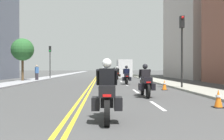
{
  "coord_description": "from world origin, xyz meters",
  "views": [
    {
      "loc": [
        0.87,
        -1.35,
        1.39
      ],
      "look_at": [
        2.11,
        30.05,
        1.2
      ],
      "focal_mm": 40.57,
      "sensor_mm": 36.0,
      "label": 1
    }
  ],
  "objects_px": {
    "motorcycle_6": "(103,73)",
    "traffic_light_far": "(50,56)",
    "traffic_cone_0": "(218,99)",
    "street_tree_0": "(23,50)",
    "motorcycle_3": "(126,77)",
    "parked_truck": "(124,69)",
    "motorcycle_1": "(145,83)",
    "motorcycle_4": "(105,75)",
    "motorcycle_2": "(106,79)",
    "motorcycle_0": "(107,96)",
    "traffic_cone_1": "(164,85)",
    "pedestrian_0": "(37,73)",
    "motorcycle_5": "(117,74)",
    "traffic_light_near": "(182,39)",
    "motorcycle_7": "(114,73)"
  },
  "relations": [
    {
      "from": "traffic_light_far",
      "to": "street_tree_0",
      "type": "distance_m",
      "value": 8.04
    },
    {
      "from": "motorcycle_6",
      "to": "motorcycle_7",
      "type": "bearing_deg",
      "value": 71.68
    },
    {
      "from": "motorcycle_0",
      "to": "motorcycle_4",
      "type": "bearing_deg",
      "value": 90.4
    },
    {
      "from": "motorcycle_3",
      "to": "street_tree_0",
      "type": "bearing_deg",
      "value": 156.14
    },
    {
      "from": "motorcycle_5",
      "to": "motorcycle_7",
      "type": "height_order",
      "value": "motorcycle_5"
    },
    {
      "from": "parked_truck",
      "to": "motorcycle_4",
      "type": "bearing_deg",
      "value": -102.99
    },
    {
      "from": "motorcycle_7",
      "to": "traffic_cone_1",
      "type": "xyz_separation_m",
      "value": [
        1.93,
        -27.21,
        -0.33
      ]
    },
    {
      "from": "motorcycle_5",
      "to": "motorcycle_7",
      "type": "bearing_deg",
      "value": 86.71
    },
    {
      "from": "motorcycle_4",
      "to": "parked_truck",
      "type": "bearing_deg",
      "value": 76.07
    },
    {
      "from": "traffic_cone_1",
      "to": "street_tree_0",
      "type": "distance_m",
      "value": 16.82
    },
    {
      "from": "motorcycle_3",
      "to": "traffic_light_far",
      "type": "xyz_separation_m",
      "value": [
        -9.28,
        12.9,
        2.43
      ]
    },
    {
      "from": "motorcycle_7",
      "to": "pedestrian_0",
      "type": "bearing_deg",
      "value": -120.15
    },
    {
      "from": "motorcycle_0",
      "to": "motorcycle_6",
      "type": "relative_size",
      "value": 1.02
    },
    {
      "from": "traffic_cone_0",
      "to": "parked_truck",
      "type": "xyz_separation_m",
      "value": [
        -0.52,
        33.08,
        0.95
      ]
    },
    {
      "from": "motorcycle_2",
      "to": "motorcycle_6",
      "type": "bearing_deg",
      "value": 88.14
    },
    {
      "from": "motorcycle_2",
      "to": "motorcycle_6",
      "type": "height_order",
      "value": "motorcycle_6"
    },
    {
      "from": "street_tree_0",
      "to": "motorcycle_2",
      "type": "bearing_deg",
      "value": -48.15
    },
    {
      "from": "street_tree_0",
      "to": "traffic_cone_0",
      "type": "bearing_deg",
      "value": -55.62
    },
    {
      "from": "motorcycle_1",
      "to": "motorcycle_4",
      "type": "relative_size",
      "value": 1.05
    },
    {
      "from": "motorcycle_3",
      "to": "parked_truck",
      "type": "bearing_deg",
      "value": 87.17
    },
    {
      "from": "traffic_cone_0",
      "to": "traffic_cone_1",
      "type": "bearing_deg",
      "value": 90.73
    },
    {
      "from": "pedestrian_0",
      "to": "motorcycle_0",
      "type": "bearing_deg",
      "value": -111.2
    },
    {
      "from": "motorcycle_0",
      "to": "pedestrian_0",
      "type": "relative_size",
      "value": 1.21
    },
    {
      "from": "traffic_light_far",
      "to": "street_tree_0",
      "type": "height_order",
      "value": "street_tree_0"
    },
    {
      "from": "traffic_cone_0",
      "to": "street_tree_0",
      "type": "bearing_deg",
      "value": 124.38
    },
    {
      "from": "motorcycle_7",
      "to": "motorcycle_4",
      "type": "bearing_deg",
      "value": -94.54
    },
    {
      "from": "motorcycle_0",
      "to": "motorcycle_1",
      "type": "height_order",
      "value": "motorcycle_0"
    },
    {
      "from": "motorcycle_3",
      "to": "motorcycle_6",
      "type": "bearing_deg",
      "value": 98.41
    },
    {
      "from": "motorcycle_7",
      "to": "parked_truck",
      "type": "bearing_deg",
      "value": -42.34
    },
    {
      "from": "parked_truck",
      "to": "motorcycle_1",
      "type": "bearing_deg",
      "value": -92.84
    },
    {
      "from": "motorcycle_1",
      "to": "traffic_cone_1",
      "type": "bearing_deg",
      "value": 63.32
    },
    {
      "from": "motorcycle_6",
      "to": "pedestrian_0",
      "type": "height_order",
      "value": "pedestrian_0"
    },
    {
      "from": "traffic_cone_1",
      "to": "motorcycle_3",
      "type": "bearing_deg",
      "value": 107.4
    },
    {
      "from": "motorcycle_2",
      "to": "motorcycle_6",
      "type": "distance_m",
      "value": 20.53
    },
    {
      "from": "motorcycle_4",
      "to": "traffic_light_far",
      "type": "height_order",
      "value": "traffic_light_far"
    },
    {
      "from": "motorcycle_5",
      "to": "traffic_light_far",
      "type": "bearing_deg",
      "value": 161.75
    },
    {
      "from": "parked_truck",
      "to": "motorcycle_3",
      "type": "bearing_deg",
      "value": -94.18
    },
    {
      "from": "motorcycle_2",
      "to": "motorcycle_5",
      "type": "xyz_separation_m",
      "value": [
        1.7,
        15.03,
        0.02
      ]
    },
    {
      "from": "motorcycle_3",
      "to": "motorcycle_5",
      "type": "height_order",
      "value": "motorcycle_5"
    },
    {
      "from": "motorcycle_2",
      "to": "motorcycle_3",
      "type": "distance_m",
      "value": 5.06
    },
    {
      "from": "motorcycle_6",
      "to": "traffic_cone_1",
      "type": "height_order",
      "value": "motorcycle_6"
    },
    {
      "from": "motorcycle_7",
      "to": "traffic_light_near",
      "type": "height_order",
      "value": "traffic_light_near"
    },
    {
      "from": "motorcycle_3",
      "to": "motorcycle_7",
      "type": "relative_size",
      "value": 1.03
    },
    {
      "from": "traffic_cone_0",
      "to": "street_tree_0",
      "type": "distance_m",
      "value": 22.36
    },
    {
      "from": "motorcycle_6",
      "to": "street_tree_0",
      "type": "xyz_separation_m",
      "value": [
        -8.58,
        -10.88,
        2.72
      ]
    },
    {
      "from": "motorcycle_6",
      "to": "traffic_light_far",
      "type": "xyz_separation_m",
      "value": [
        -7.32,
        -2.94,
        2.43
      ]
    },
    {
      "from": "motorcycle_0",
      "to": "traffic_light_near",
      "type": "bearing_deg",
      "value": 63.54
    },
    {
      "from": "motorcycle_5",
      "to": "traffic_cone_1",
      "type": "relative_size",
      "value": 3.3
    },
    {
      "from": "motorcycle_6",
      "to": "street_tree_0",
      "type": "height_order",
      "value": "street_tree_0"
    },
    {
      "from": "motorcycle_1",
      "to": "motorcycle_4",
      "type": "bearing_deg",
      "value": 96.4
    }
  ]
}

